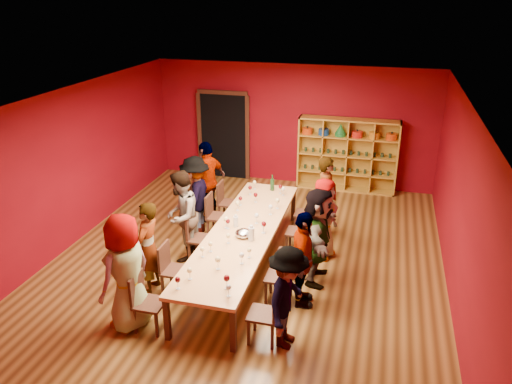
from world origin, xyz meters
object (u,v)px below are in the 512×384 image
person_left_4 (208,182)px  chair_person_right_0 (269,311)px  person_right_3 (323,218)px  chair_person_right_4 (309,211)px  chair_person_left_1 (171,267)px  chair_person_left_4 (225,200)px  person_left_1 (148,248)px  chair_person_right_1 (284,274)px  person_left_3 (195,196)px  person_left_2 (181,216)px  chair_person_left_2 (197,235)px  person_right_0 (288,298)px  tasting_table (243,233)px  person_right_1 (302,260)px  shelving_unit (347,151)px  person_right_4 (327,197)px  wine_bottle (272,184)px  chair_person_right_3 (302,229)px  chair_person_right_2 (293,251)px  chair_person_left_3 (214,213)px  person_right_2 (318,236)px  person_left_0 (126,273)px  spittoon_bowl (243,233)px

person_left_4 → chair_person_right_0: bearing=53.9°
person_right_3 → chair_person_right_4: size_ratio=1.73×
chair_person_left_1 → chair_person_left_4: 2.83m
person_left_1 → person_right_3: (2.59, 1.88, -0.02)m
chair_person_right_0 → chair_person_right_1: (0.00, 1.01, 0.00)m
person_left_3 → person_left_2: bearing=2.7°
chair_person_left_2 → person_right_0: bearing=-42.5°
tasting_table → person_right_1: person_right_1 is taller
person_left_2 → person_right_3: size_ratio=1.10×
person_left_3 → person_right_3: (2.60, -0.26, -0.05)m
chair_person_left_4 → person_left_4: 0.54m
person_right_0 → chair_person_right_4: bearing=10.7°
shelving_unit → person_right_0: bearing=-92.1°
person_right_0 → person_right_4: (0.07, 3.49, 0.07)m
person_left_3 → wine_bottle: bearing=119.3°
shelving_unit → chair_person_right_1: size_ratio=2.70×
chair_person_right_3 → person_left_1: bearing=-139.5°
chair_person_right_1 → chair_person_right_2: size_ratio=1.00×
chair_person_left_1 → chair_person_right_1: 1.84m
chair_person_left_2 → person_right_4: (2.15, 1.58, 0.34)m
person_right_0 → person_right_1: person_right_1 is taller
chair_person_left_3 → shelving_unit: bearing=54.6°
person_right_1 → person_right_2: (0.13, 0.76, 0.05)m
chair_person_left_3 → person_right_2: 2.53m
shelving_unit → person_left_4: (-2.69, -2.55, -0.11)m
chair_person_right_2 → wine_bottle: size_ratio=2.60×
person_left_0 → person_right_3: (2.46, 2.81, -0.13)m
chair_person_left_4 → chair_person_right_2: (1.82, -1.83, 0.00)m
chair_person_right_3 → person_right_4: bearing=68.6°
tasting_table → person_left_3: person_left_3 is taller
chair_person_right_1 → person_left_2: bearing=156.8°
chair_person_left_1 → person_left_1: size_ratio=0.56×
chair_person_left_2 → person_right_2: bearing=-3.7°
chair_person_left_3 → chair_person_right_2: size_ratio=1.00×
person_right_3 → chair_person_right_4: person_right_3 is taller
chair_person_right_0 → person_left_4: bearing=121.5°
tasting_table → person_left_4: size_ratio=2.57×
shelving_unit → person_left_3: bearing=-129.7°
person_left_0 → spittoon_bowl: (1.24, 1.77, -0.08)m
chair_person_left_1 → wine_bottle: bearing=72.0°
person_left_2 → person_left_4: 1.69m
chair_person_left_1 → chair_person_left_4: bearing=90.0°
chair_person_right_0 → person_left_2: bearing=137.8°
person_left_2 → person_right_1: (2.39, -0.90, -0.05)m
tasting_table → chair_person_left_3: (-0.91, 1.07, -0.20)m
chair_person_right_1 → chair_person_left_1: bearing=-172.3°
person_left_1 → chair_person_right_4: (2.20, 2.73, -0.29)m
person_right_0 → person_left_1: bearing=79.2°
person_left_1 → person_right_2: (2.61, 1.00, 0.06)m
chair_person_left_2 → chair_person_right_1: same height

